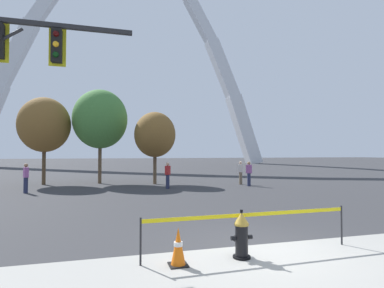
% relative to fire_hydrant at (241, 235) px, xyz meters
% --- Properties ---
extents(ground_plane, '(240.00, 240.00, 0.00)m').
position_rel_fire_hydrant_xyz_m(ground_plane, '(0.60, 0.41, -0.47)').
color(ground_plane, '#333335').
extents(fire_hydrant, '(0.46, 0.48, 0.99)m').
position_rel_fire_hydrant_xyz_m(fire_hydrant, '(0.00, 0.00, 0.00)').
color(fire_hydrant, black).
rests_on(fire_hydrant, ground).
extents(caution_tape_barrier, '(4.72, 0.13, 0.92)m').
position_rel_fire_hydrant_xyz_m(caution_tape_barrier, '(0.30, 0.16, 0.16)').
color(caution_tape_barrier, '#232326').
rests_on(caution_tape_barrier, ground).
extents(traffic_cone_by_hydrant, '(0.36, 0.36, 0.73)m').
position_rel_fire_hydrant_xyz_m(traffic_cone_by_hydrant, '(-1.34, -0.07, -0.11)').
color(traffic_cone_by_hydrant, black).
rests_on(traffic_cone_by_hydrant, ground).
extents(monument_arch, '(53.68, 2.60, 41.84)m').
position_rel_fire_hydrant_xyz_m(monument_arch, '(0.60, 51.06, 18.08)').
color(monument_arch, silver).
rests_on(monument_arch, ground).
extents(tree_far_left, '(3.41, 3.41, 5.96)m').
position_rel_fire_hydrant_xyz_m(tree_far_left, '(-6.94, 16.83, 3.61)').
color(tree_far_left, brown).
rests_on(tree_far_left, ground).
extents(tree_left_mid, '(3.81, 3.81, 6.66)m').
position_rel_fire_hydrant_xyz_m(tree_left_mid, '(-3.28, 16.70, 4.09)').
color(tree_left_mid, brown).
rests_on(tree_left_mid, ground).
extents(tree_center_left, '(2.87, 2.87, 5.02)m').
position_rel_fire_hydrant_xyz_m(tree_center_left, '(0.43, 15.28, 2.96)').
color(tree_center_left, brown).
rests_on(tree_center_left, ground).
extents(pedestrian_walking_left, '(0.38, 0.39, 1.59)m').
position_rel_fire_hydrant_xyz_m(pedestrian_walking_left, '(0.79, 12.35, 0.35)').
color(pedestrian_walking_left, '#232847').
rests_on(pedestrian_walking_left, ground).
extents(pedestrian_standing_center, '(0.39, 0.37, 1.59)m').
position_rel_fire_hydrant_xyz_m(pedestrian_standing_center, '(6.06, 13.42, 0.35)').
color(pedestrian_standing_center, brown).
rests_on(pedestrian_standing_center, ground).
extents(pedestrian_walking_right, '(0.37, 0.39, 1.59)m').
position_rel_fire_hydrant_xyz_m(pedestrian_walking_right, '(6.15, 12.33, 0.35)').
color(pedestrian_walking_right, '#232847').
rests_on(pedestrian_walking_right, ground).
extents(pedestrian_near_trees, '(0.33, 0.39, 1.59)m').
position_rel_fire_hydrant_xyz_m(pedestrian_near_trees, '(-6.96, 12.32, 0.35)').
color(pedestrian_near_trees, '#232847').
rests_on(pedestrian_near_trees, ground).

